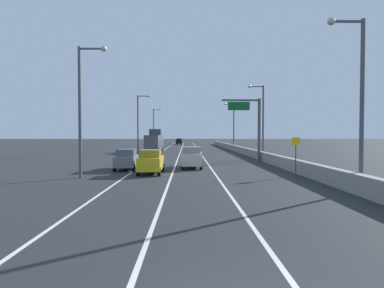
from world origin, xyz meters
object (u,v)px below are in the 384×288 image
Objects in this scene: lamp_post_left_near at (83,102)px; car_silver_0 at (192,157)px; lamp_post_right_second at (261,116)px; lamp_post_left_far at (155,125)px; box_truck at (154,142)px; car_gray_1 at (127,159)px; overhead_sign_gantry at (253,122)px; car_yellow_2 at (151,162)px; lamp_post_right_third at (233,123)px; car_black_3 at (179,142)px; lamp_post_right_near at (357,92)px; speed_advisory_sign at (296,154)px; lamp_post_left_mid at (139,120)px.

lamp_post_left_near is 2.12× the size of car_silver_0.
lamp_post_left_far is at bearing 114.09° from lamp_post_right_second.
car_gray_1 is at bearing -89.17° from box_truck.
overhead_sign_gantry is 1.73× the size of car_yellow_2.
car_silver_0 is at bearing -103.93° from lamp_post_right_third.
car_gray_1 is 70.57m from car_black_3.
car_silver_0 is (-9.32, -11.68, -4.59)m from lamp_post_right_second.
lamp_post_right_near is 1.00× the size of lamp_post_right_second.
lamp_post_right_third is 40.88m from car_gray_1.
speed_advisory_sign is at bearing -10.15° from car_yellow_2.
lamp_post_right_third is at bearing 90.08° from lamp_post_right_near.
overhead_sign_gantry is at bearing -43.73° from lamp_post_left_mid.
speed_advisory_sign reaches higher than car_gray_1.
box_truck is (1.94, 4.82, -3.70)m from lamp_post_left_mid.
lamp_post_right_second and lamp_post_right_third have the same top height.
car_black_3 is at bearing 110.12° from lamp_post_right_third.
lamp_post_right_second is 44.36m from lamp_post_left_far.
overhead_sign_gantry reaches higher than box_truck.
speed_advisory_sign is 61.00m from lamp_post_left_far.
lamp_post_left_mid is at bearing 136.27° from overhead_sign_gantry.
car_silver_0 is 1.06× the size of car_yellow_2.
car_gray_1 is at bearing -166.58° from car_silver_0.
lamp_post_right_near is 39.60m from lamp_post_left_mid.
speed_advisory_sign is at bearing 2.03° from lamp_post_left_near.
lamp_post_right_second is 2.12× the size of car_black_3.
lamp_post_left_far is 56.98m from car_yellow_2.
overhead_sign_gantry reaches higher than car_black_3.
lamp_post_right_near is 15.88m from car_yellow_2.
car_gray_1 is 0.48× the size of box_truck.
lamp_post_right_third is 1.00× the size of lamp_post_left_mid.
lamp_post_left_near is at bearing -177.97° from speed_advisory_sign.
lamp_post_right_second is at bearing -77.89° from car_black_3.
lamp_post_right_second is at bearing 65.19° from overhead_sign_gantry.
lamp_post_left_near is at bearing -93.87° from car_black_3.
car_silver_0 is at bearing 140.83° from speed_advisory_sign.
lamp_post_right_near reaches higher than speed_advisory_sign.
car_silver_0 is at bearing 40.52° from lamp_post_left_near.
lamp_post_left_near is 29.57m from lamp_post_left_mid.
car_black_3 is (5.15, 76.04, -4.64)m from lamp_post_left_near.
lamp_post_left_far is at bearing 105.86° from speed_advisory_sign.
overhead_sign_gantry is 0.77× the size of lamp_post_right_near.
car_silver_0 is at bearing 13.42° from car_gray_1.
lamp_post_right_third and lamp_post_left_far have the same top height.
lamp_post_right_second is 15.63m from car_silver_0.
car_black_3 is (-10.40, 61.53, -3.75)m from overhead_sign_gantry.
lamp_post_left_near is at bearing -111.39° from car_gray_1.
speed_advisory_sign is 14.71m from car_gray_1.
lamp_post_left_mid is at bearing 148.24° from lamp_post_right_second.
lamp_post_right_third is (-0.31, 24.64, 0.00)m from lamp_post_right_second.
lamp_post_right_second is 2.12× the size of car_silver_0.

